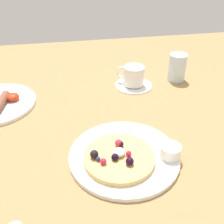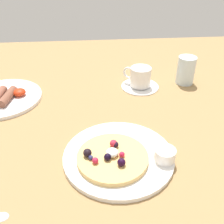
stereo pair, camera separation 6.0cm
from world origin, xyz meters
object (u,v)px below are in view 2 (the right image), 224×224
object	(u,v)px
coffee_saucer	(140,86)
coffee_cup	(140,76)
breakfast_plate	(2,98)
water_glass	(186,70)
pancake_plate	(119,156)
syrup_ramekin	(165,155)

from	to	relation	value
coffee_saucer	coffee_cup	world-z (taller)	coffee_cup
breakfast_plate	water_glass	size ratio (longest dim) A/B	2.57
pancake_plate	coffee_cup	world-z (taller)	coffee_cup
breakfast_plate	coffee_cup	distance (cm)	46.04
pancake_plate	coffee_saucer	size ratio (longest dim) A/B	2.03
water_glass	breakfast_plate	bearing A→B (deg)	-173.89
syrup_ramekin	coffee_cup	distance (cm)	37.86
coffee_cup	water_glass	world-z (taller)	water_glass
water_glass	coffee_saucer	bearing A→B (deg)	-173.25
breakfast_plate	coffee_cup	bearing A→B (deg)	6.05
coffee_saucer	water_glass	size ratio (longest dim) A/B	1.34
coffee_saucer	coffee_cup	bearing A→B (deg)	145.57
pancake_plate	coffee_cup	bearing A→B (deg)	72.49
coffee_saucer	water_glass	xyz separation A→B (cm)	(16.41, 1.94, 4.47)
pancake_plate	breakfast_plate	world-z (taller)	same
water_glass	coffee_cup	bearing A→B (deg)	-173.71
pancake_plate	coffee_saucer	xyz separation A→B (cm)	(11.26, 35.06, -0.18)
coffee_saucer	coffee_cup	xyz separation A→B (cm)	(-0.16, 0.11, 3.75)
coffee_cup	water_glass	bearing A→B (deg)	6.29
coffee_saucer	coffee_cup	distance (cm)	3.76
coffee_saucer	water_glass	world-z (taller)	water_glass
coffee_cup	water_glass	distance (cm)	16.69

